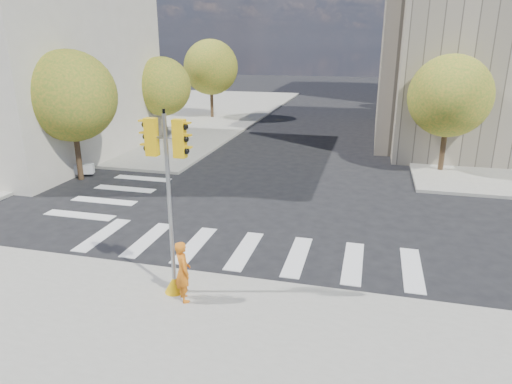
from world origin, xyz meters
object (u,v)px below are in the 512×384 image
lamp_near (450,80)px  lamp_far (427,67)px  traffic_signal (171,219)px  planter_wall (34,170)px  photographer (183,271)px

lamp_near → lamp_far: bearing=90.0°
traffic_signal → planter_wall: traffic_signal is taller
lamp_near → planter_wall: bearing=-153.8°
traffic_signal → planter_wall: 14.92m
planter_wall → lamp_near: bearing=5.4°
traffic_signal → planter_wall: (-11.82, 8.91, -1.90)m
lamp_near → photographer: size_ratio=4.80×
lamp_near → planter_wall: lamp_near is taller
traffic_signal → lamp_near: bearing=66.1°
photographer → lamp_near: bearing=-62.9°
lamp_far → photographer: bearing=-104.6°
photographer → planter_wall: photographer is taller
traffic_signal → photographer: size_ratio=2.97×
lamp_far → photographer: size_ratio=4.80×
photographer → planter_wall: (-12.23, 9.24, -0.59)m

